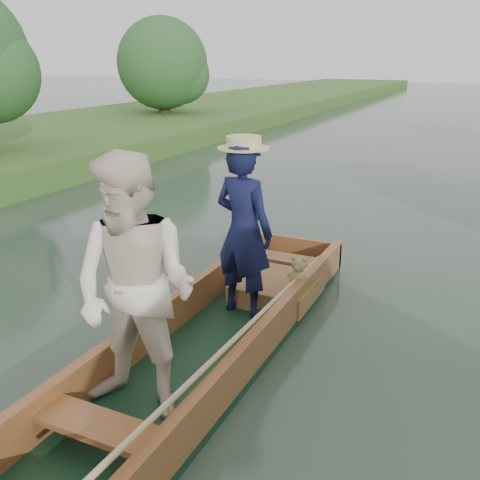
% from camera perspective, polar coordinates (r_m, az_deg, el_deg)
% --- Properties ---
extents(ground, '(120.00, 120.00, 0.00)m').
position_cam_1_polar(ground, '(5.19, -2.90, -11.95)').
color(ground, '#283D30').
rests_on(ground, ground).
extents(trees_far, '(22.84, 15.74, 4.53)m').
position_cam_1_polar(trees_far, '(11.98, 19.46, 17.48)').
color(trees_far, '#47331E').
rests_on(trees_far, ground).
extents(punt, '(1.14, 5.00, 2.08)m').
position_cam_1_polar(punt, '(4.61, -4.96, -5.42)').
color(punt, '#13311C').
rests_on(punt, ground).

